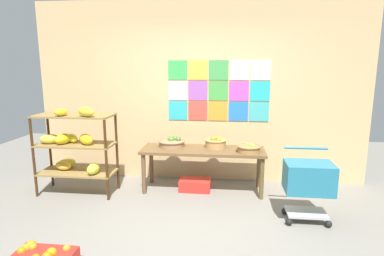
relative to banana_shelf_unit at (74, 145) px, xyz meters
The scene contains 9 objects.
ground 2.12m from the banana_shelf_unit, 32.04° to the right, with size 9.70×9.70×0.00m, color slate.
back_wall_with_art 2.01m from the banana_shelf_unit, 25.64° to the left, with size 5.16×0.07×2.80m.
banana_shelf_unit is the anchor object (origin of this frame).
display_table 1.84m from the banana_shelf_unit, ahead, with size 1.77×0.57×0.63m.
fruit_basket_back_left 2.03m from the banana_shelf_unit, 11.39° to the left, with size 0.32×0.32×0.17m.
fruit_basket_back_right 2.47m from the banana_shelf_unit, ahead, with size 0.34×0.34×0.13m.
fruit_basket_left 1.40m from the banana_shelf_unit, 16.61° to the left, with size 0.40×0.40×0.14m.
produce_crate_under_table 1.83m from the banana_shelf_unit, ahead, with size 0.46×0.29×0.16m, color red.
shopping_cart 3.15m from the banana_shelf_unit, ahead, with size 0.54×0.42×0.85m.
Camera 1 is at (0.46, -3.03, 1.80)m, focal length 29.47 mm.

